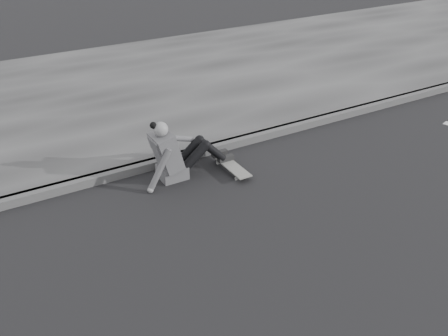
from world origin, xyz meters
name	(u,v)px	position (x,y,z in m)	size (l,w,h in m)	color
ground	(411,208)	(0.00, 0.00, 0.00)	(80.00, 80.00, 0.00)	black
curb	(287,129)	(0.00, 2.58, 0.06)	(24.00, 0.16, 0.12)	#494949
sidewalk	(201,76)	(0.00, 5.60, 0.06)	(24.00, 6.00, 0.12)	#3C3C3C
skateboard	(231,166)	(-1.45, 1.94, 0.07)	(0.20, 0.78, 0.09)	gray
seated_woman	(176,153)	(-2.18, 2.19, 0.36)	(1.38, 0.46, 0.88)	#4F4F51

